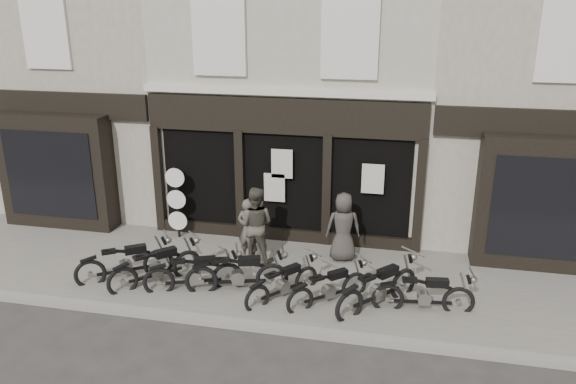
% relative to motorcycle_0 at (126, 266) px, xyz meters
% --- Properties ---
extents(ground_plane, '(90.00, 90.00, 0.00)m').
position_rel_motorcycle_0_xyz_m(ground_plane, '(3.04, -0.02, -0.42)').
color(ground_plane, '#2D2B28').
rests_on(ground_plane, ground).
extents(pavement, '(30.00, 4.20, 0.12)m').
position_rel_motorcycle_0_xyz_m(pavement, '(3.04, 0.88, -0.36)').
color(pavement, '#625E56').
rests_on(pavement, ground_plane).
extents(kerb, '(30.00, 0.25, 0.13)m').
position_rel_motorcycle_0_xyz_m(kerb, '(3.04, -1.27, -0.36)').
color(kerb, gray).
rests_on(kerb, ground_plane).
extents(central_building, '(7.30, 6.22, 8.34)m').
position_rel_motorcycle_0_xyz_m(central_building, '(3.04, 5.93, 3.66)').
color(central_building, '#AAA592').
rests_on(central_building, ground).
extents(neighbour_left, '(5.60, 6.73, 8.34)m').
position_rel_motorcycle_0_xyz_m(neighbour_left, '(-3.31, 5.88, 3.62)').
color(neighbour_left, '#A09987').
rests_on(neighbour_left, ground).
extents(neighbour_right, '(5.60, 6.73, 8.34)m').
position_rel_motorcycle_0_xyz_m(neighbour_right, '(9.39, 5.88, 3.62)').
color(neighbour_right, '#A09987').
rests_on(neighbour_right, ground).
extents(motorcycle_0, '(1.95, 1.47, 1.06)m').
position_rel_motorcycle_0_xyz_m(motorcycle_0, '(0.00, 0.00, 0.00)').
color(motorcycle_0, black).
rests_on(motorcycle_0, ground).
extents(motorcycle_1, '(1.73, 1.76, 1.07)m').
position_rel_motorcycle_0_xyz_m(motorcycle_1, '(0.78, -0.05, 0.00)').
color(motorcycle_1, black).
rests_on(motorcycle_1, ground).
extents(motorcycle_2, '(2.08, 1.08, 1.05)m').
position_rel_motorcycle_0_xyz_m(motorcycle_2, '(1.73, -0.17, -0.01)').
color(motorcycle_2, black).
rests_on(motorcycle_2, ground).
extents(motorcycle_3, '(2.20, 0.97, 1.09)m').
position_rel_motorcycle_0_xyz_m(motorcycle_3, '(2.68, -0.00, 0.01)').
color(motorcycle_3, black).
rests_on(motorcycle_3, ground).
extents(motorcycle_4, '(1.42, 1.66, 0.94)m').
position_rel_motorcycle_0_xyz_m(motorcycle_4, '(3.71, -0.10, -0.05)').
color(motorcycle_4, black).
rests_on(motorcycle_4, ground).
extents(motorcycle_5, '(1.64, 1.50, 0.96)m').
position_rel_motorcycle_0_xyz_m(motorcycle_5, '(4.70, -0.11, -0.04)').
color(motorcycle_5, black).
rests_on(motorcycle_5, ground).
extents(motorcycle_6, '(1.72, 1.88, 1.10)m').
position_rel_motorcycle_0_xyz_m(motorcycle_6, '(5.73, -0.03, 0.01)').
color(motorcycle_6, black).
rests_on(motorcycle_6, ground).
extents(motorcycle_7, '(2.10, 0.58, 1.01)m').
position_rel_motorcycle_0_xyz_m(motorcycle_7, '(6.67, -0.01, -0.02)').
color(motorcycle_7, black).
rests_on(motorcycle_7, ground).
extents(man_left, '(0.65, 0.49, 1.59)m').
position_rel_motorcycle_0_xyz_m(man_left, '(2.49, 1.51, 0.49)').
color(man_left, '#4E4A40').
rests_on(man_left, pavement).
extents(man_centre, '(0.95, 0.76, 1.88)m').
position_rel_motorcycle_0_xyz_m(man_centre, '(2.66, 1.53, 0.64)').
color(man_centre, '#444037').
rests_on(man_centre, pavement).
extents(man_right, '(0.93, 0.71, 1.72)m').
position_rel_motorcycle_0_xyz_m(man_right, '(4.73, 2.00, 0.56)').
color(man_right, '#37322E').
rests_on(man_right, pavement).
extents(advert_sign_post, '(0.52, 0.33, 2.13)m').
position_rel_motorcycle_0_xyz_m(advert_sign_post, '(0.26, 2.45, 0.61)').
color(advert_sign_post, black).
rests_on(advert_sign_post, ground).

